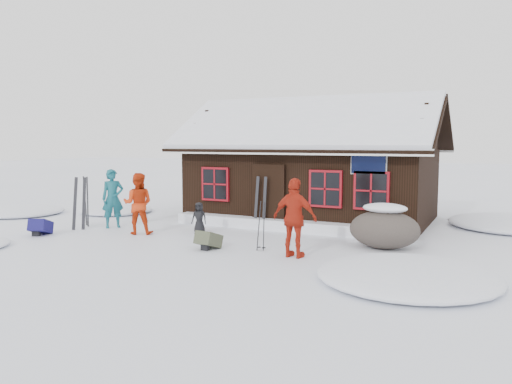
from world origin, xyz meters
TOP-DOWN VIEW (x-y plane):
  - ground at (0.00, 0.00)m, footprint 120.00×120.00m
  - mountain_hut at (1.50, 4.98)m, footprint 8.90×6.09m
  - snow_drift at (1.50, 2.25)m, footprint 7.60×0.60m
  - snow_mounds at (1.65, 1.86)m, footprint 20.60×13.20m
  - skier_teal at (-3.64, 0.25)m, footprint 0.79×0.82m
  - skier_orange_left at (-2.18, -0.27)m, footprint 1.11×1.02m
  - skier_orange_right at (3.21, -1.06)m, footprint 1.16×0.55m
  - skier_crouched at (-0.56, 0.58)m, footprint 0.52×0.40m
  - boulder at (4.92, 0.91)m, footprint 1.81×1.36m
  - ski_pair_left at (-4.31, -0.53)m, footprint 0.46×0.26m
  - ski_pair_mid at (-4.69, 0.15)m, footprint 0.40×0.23m
  - ski_pair_right at (0.72, 2.20)m, footprint 0.49×0.09m
  - ski_poles at (2.16, -0.73)m, footprint 0.23×0.12m
  - backpack_blue at (-4.66, -1.73)m, footprint 0.71×0.79m
  - backpack_olive at (0.86, -1.19)m, footprint 0.52×0.66m

SIDE VIEW (x-z plane):
  - ground at x=0.00m, z-range 0.00..0.00m
  - snow_mounds at x=1.65m, z-range -0.24..0.24m
  - backpack_olive at x=0.86m, z-range 0.00..0.34m
  - snow_drift at x=1.50m, z-range 0.00..0.35m
  - backpack_blue at x=-4.66m, z-range 0.00..0.35m
  - skier_crouched at x=-0.56m, z-range 0.00..0.96m
  - boulder at x=4.92m, z-range 0.01..1.07m
  - ski_poles at x=2.16m, z-range -0.04..1.27m
  - ski_pair_mid at x=-4.69m, z-range -0.05..1.64m
  - ski_pair_left at x=-4.31m, z-range -0.05..1.67m
  - ski_pair_right at x=0.72m, z-range -0.05..1.68m
  - skier_orange_left at x=-2.18m, z-range 0.00..1.85m
  - skier_teal at x=-3.64m, z-range 0.00..1.90m
  - skier_orange_right at x=3.21m, z-range 0.00..1.91m
  - mountain_hut at x=1.50m, z-range -0.63..3.79m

